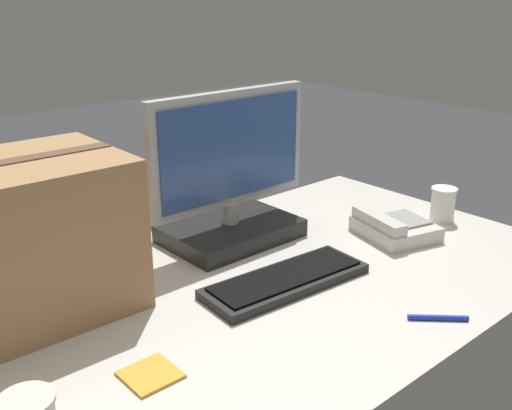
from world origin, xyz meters
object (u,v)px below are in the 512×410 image
keyboard (286,280)px  pen_marker (438,318)px  cardboard_box (29,237)px  desk_phone (393,227)px  monitor (230,188)px  sticky_note_pad (150,375)px  paper_cup_right (443,204)px

keyboard → pen_marker: size_ratio=4.23×
keyboard → cardboard_box: cardboard_box is taller
keyboard → desk_phone: desk_phone is taller
monitor → sticky_note_pad: bearing=-142.5°
keyboard → paper_cup_right: size_ratio=4.10×
cardboard_box → sticky_note_pad: (0.05, -0.37, -0.16)m
desk_phone → paper_cup_right: 0.21m
pen_marker → monitor: bearing=139.0°
cardboard_box → pen_marker: bearing=-45.0°
sticky_note_pad → paper_cup_right: bearing=4.2°
keyboard → pen_marker: 0.35m
keyboard → monitor: bearing=79.8°
cardboard_box → keyboard: bearing=-30.5°
monitor → pen_marker: monitor is taller
keyboard → desk_phone: bearing=5.6°
paper_cup_right → cardboard_box: size_ratio=0.25×
pen_marker → sticky_note_pad: bearing=-158.7°
monitor → sticky_note_pad: 0.65m
keyboard → sticky_note_pad: keyboard is taller
paper_cup_right → sticky_note_pad: (-1.06, -0.08, -0.05)m
monitor → cardboard_box: 0.55m
monitor → paper_cup_right: monitor is taller
sticky_note_pad → pen_marker: bearing=-22.9°
keyboard → sticky_note_pad: bearing=-163.8°
keyboard → cardboard_box: size_ratio=1.04×
paper_cup_right → cardboard_box: 1.16m
paper_cup_right → pen_marker: bearing=-148.3°
keyboard → pen_marker: keyboard is taller
monitor → desk_phone: monitor is taller
paper_cup_right → pen_marker: (-0.51, -0.31, -0.05)m
keyboard → cardboard_box: bearing=153.7°
desk_phone → paper_cup_right: size_ratio=2.32×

